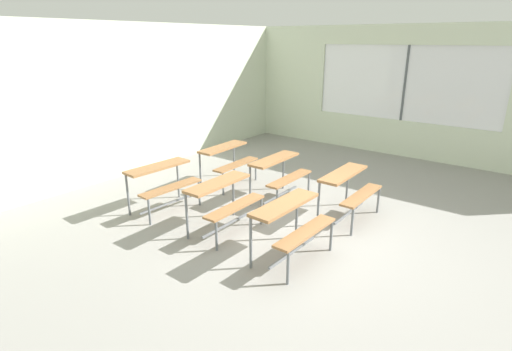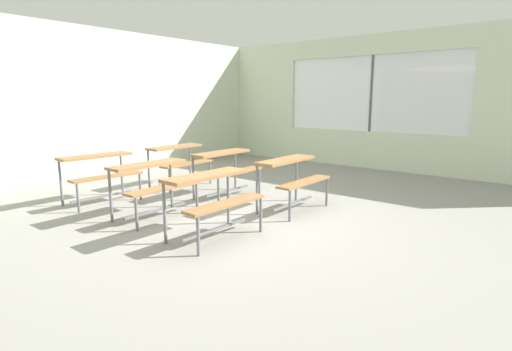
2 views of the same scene
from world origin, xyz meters
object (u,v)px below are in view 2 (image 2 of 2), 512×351
object	(u,v)px
desk_bench_r1c1	(226,163)
desk_bench_r2c0	(100,167)
desk_bench_r0c0	(213,190)
desk_bench_r2c1	(179,156)
desk_bench_r0c1	(292,172)
desk_bench_r1c0	(153,177)

from	to	relation	value
desk_bench_r1c1	desk_bench_r2c0	distance (m)	1.96
desk_bench_r0c0	desk_bench_r1c1	bearing A→B (deg)	40.30
desk_bench_r0c0	desk_bench_r2c1	world-z (taller)	same
desk_bench_r0c1	desk_bench_r1c0	distance (m)	1.94
desk_bench_r2c0	desk_bench_r2c1	distance (m)	1.56
desk_bench_r0c0	desk_bench_r0c1	xyz separation A→B (m)	(1.56, -0.04, 0.00)
desk_bench_r0c1	desk_bench_r2c1	bearing A→B (deg)	88.87
desk_bench_r0c1	desk_bench_r2c0	bearing A→B (deg)	120.56
desk_bench_r2c1	desk_bench_r1c0	bearing A→B (deg)	-141.88
desk_bench_r0c0	desk_bench_r0c1	distance (m)	1.56
desk_bench_r2c0	desk_bench_r2c1	size ratio (longest dim) A/B	1.01
desk_bench_r0c0	desk_bench_r2c0	distance (m)	2.49
desk_bench_r0c1	desk_bench_r2c0	size ratio (longest dim) A/B	0.98
desk_bench_r0c0	desk_bench_r1c1	distance (m)	1.97
desk_bench_r1c1	desk_bench_r2c1	size ratio (longest dim) A/B	0.99
desk_bench_r2c1	desk_bench_r0c0	bearing A→B (deg)	-124.53
desk_bench_r0c0	desk_bench_r1c0	bearing A→B (deg)	88.56
desk_bench_r0c1	desk_bench_r2c1	size ratio (longest dim) A/B	0.99
desk_bench_r0c0	desk_bench_r2c0	size ratio (longest dim) A/B	0.99
desk_bench_r0c1	desk_bench_r2c1	distance (m)	2.51
desk_bench_r0c1	desk_bench_r2c0	distance (m)	2.96
desk_bench_r0c0	desk_bench_r1c1	xyz separation A→B (m)	(1.53, 1.24, 0.00)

